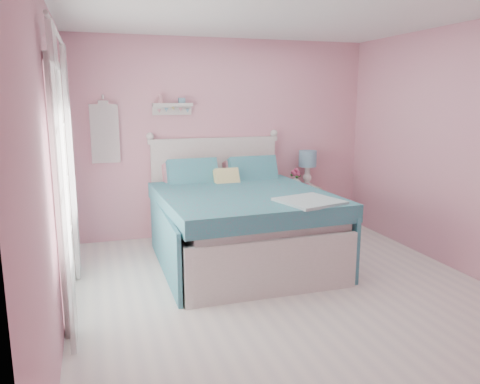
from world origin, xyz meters
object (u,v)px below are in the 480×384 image
nightstand (301,208)px  table_lamp (308,161)px  teacup (306,186)px  bed (239,223)px  vase (296,181)px

nightstand → table_lamp: size_ratio=1.26×
table_lamp → teacup: 0.40m
teacup → nightstand: bearing=85.0°
bed → table_lamp: bearing=33.6°
vase → table_lamp: bearing=15.7°
table_lamp → teacup: bearing=-118.7°
table_lamp → vase: size_ratio=3.02×
nightstand → table_lamp: bearing=25.7°
bed → nightstand: bearing=34.4°
bed → table_lamp: size_ratio=4.67×
teacup → bed: bearing=-148.4°
nightstand → teacup: 0.38m
vase → bed: bearing=-141.1°
nightstand → vase: bearing=-177.2°
bed → table_lamp: (1.31, 0.95, 0.54)m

